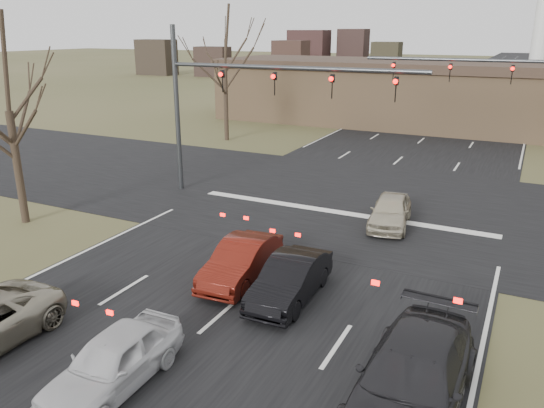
# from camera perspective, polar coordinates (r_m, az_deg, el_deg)

# --- Properties ---
(ground) EXTENTS (360.00, 360.00, 0.00)m
(ground) POSITION_cam_1_polar(r_m,az_deg,el_deg) (13.43, -12.66, -17.42)
(ground) COLOR #444625
(ground) RESTS_ON ground
(road_main) EXTENTS (14.00, 300.00, 0.02)m
(road_main) POSITION_cam_1_polar(r_m,az_deg,el_deg) (69.09, 20.56, 10.64)
(road_main) COLOR black
(road_main) RESTS_ON ground
(road_cross) EXTENTS (200.00, 14.00, 0.02)m
(road_cross) POSITION_cam_1_polar(r_m,az_deg,el_deg) (25.56, 8.67, 0.41)
(road_cross) COLOR black
(road_cross) RESTS_ON ground
(building) EXTENTS (42.40, 10.40, 5.30)m
(building) POSITION_cam_1_polar(r_m,az_deg,el_deg) (46.84, 20.17, 10.89)
(building) COLOR #91704E
(building) RESTS_ON ground
(mast_arm_near) EXTENTS (12.12, 0.24, 8.00)m
(mast_arm_near) POSITION_cam_1_polar(r_m,az_deg,el_deg) (24.80, -4.07, 12.00)
(mast_arm_near) COLOR #383A3D
(mast_arm_near) RESTS_ON ground
(mast_arm_far) EXTENTS (11.12, 0.24, 8.00)m
(mast_arm_far) POSITION_cam_1_polar(r_m,az_deg,el_deg) (31.41, 24.88, 11.60)
(mast_arm_far) COLOR #383A3D
(mast_arm_far) RESTS_ON ground
(tree_left_near) EXTENTS (5.10, 5.10, 8.50)m
(tree_left_near) POSITION_cam_1_polar(r_m,az_deg,el_deg) (23.58, -27.10, 13.45)
(tree_left_near) COLOR black
(tree_left_near) RESTS_ON ground
(tree_left_far) EXTENTS (5.70, 5.70, 9.50)m
(tree_left_far) POSITION_cam_1_polar(r_m,az_deg,el_deg) (38.95, -5.18, 17.55)
(tree_left_far) COLOR black
(tree_left_far) RESTS_ON ground
(car_white_sedan) EXTENTS (1.62, 3.85, 1.30)m
(car_white_sedan) POSITION_cam_1_polar(r_m,az_deg,el_deg) (12.92, -16.71, -15.87)
(car_white_sedan) COLOR silver
(car_white_sedan) RESTS_ON ground
(car_black_hatch) EXTENTS (1.51, 3.99, 1.30)m
(car_black_hatch) POSITION_cam_1_polar(r_m,az_deg,el_deg) (15.99, 1.98, -8.08)
(car_black_hatch) COLOR black
(car_black_hatch) RESTS_ON ground
(car_charcoal_sedan) EXTENTS (2.28, 5.33, 1.53)m
(car_charcoal_sedan) POSITION_cam_1_polar(r_m,az_deg,el_deg) (12.07, 14.86, -17.71)
(car_charcoal_sedan) COLOR black
(car_charcoal_sedan) RESTS_ON ground
(car_red_ahead) EXTENTS (1.69, 4.09, 1.32)m
(car_red_ahead) POSITION_cam_1_polar(r_m,az_deg,el_deg) (17.20, -3.31, -6.10)
(car_red_ahead) COLOR #54130C
(car_red_ahead) RESTS_ON ground
(car_silver_ahead) EXTENTS (2.01, 3.97, 1.29)m
(car_silver_ahead) POSITION_cam_1_polar(r_m,az_deg,el_deg) (22.36, 12.61, -0.73)
(car_silver_ahead) COLOR #BCB298
(car_silver_ahead) RESTS_ON ground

